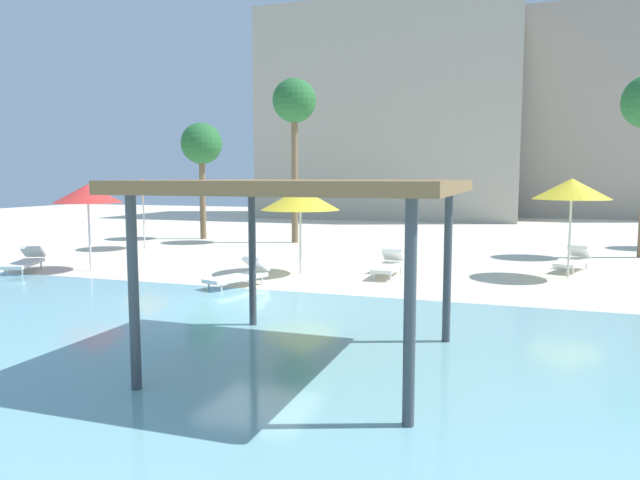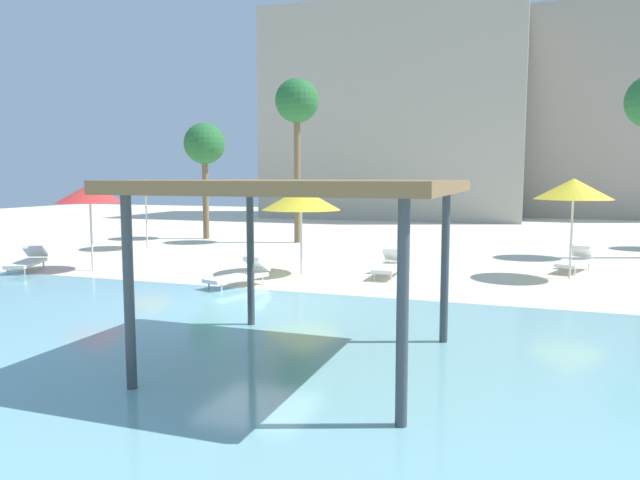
{
  "view_description": "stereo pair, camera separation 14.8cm",
  "coord_description": "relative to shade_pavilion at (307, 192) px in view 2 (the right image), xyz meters",
  "views": [
    {
      "loc": [
        5.46,
        -11.96,
        2.87
      ],
      "look_at": [
        0.75,
        2.0,
        1.3
      ],
      "focal_mm": 33.07,
      "sensor_mm": 36.0,
      "label": 1
    },
    {
      "loc": [
        5.6,
        -11.91,
        2.87
      ],
      "look_at": [
        0.75,
        2.0,
        1.3
      ],
      "focal_mm": 33.07,
      "sensor_mm": 36.0,
      "label": 2
    }
  ],
  "objects": [
    {
      "name": "ground_plane",
      "position": [
        -2.51,
        3.65,
        -2.66
      ],
      "size": [
        80.0,
        80.0,
        0.0
      ],
      "primitive_type": "plane",
      "color": "beige"
    },
    {
      "name": "lagoon_water",
      "position": [
        -2.51,
        -1.6,
        -2.64
      ],
      "size": [
        44.0,
        13.5,
        0.04
      ],
      "primitive_type": "cube",
      "color": "#7AB7C1",
      "rests_on": "ground"
    },
    {
      "name": "shade_pavilion",
      "position": [
        0.0,
        0.0,
        0.0
      ],
      "size": [
        4.37,
        4.37,
        2.83
      ],
      "color": "#42474C",
      "rests_on": "ground"
    },
    {
      "name": "beach_umbrella_red_0",
      "position": [
        -9.48,
        6.44,
        -0.29
      ],
      "size": [
        2.03,
        2.03,
        2.66
      ],
      "color": "silver",
      "rests_on": "ground"
    },
    {
      "name": "beach_umbrella_yellow_1",
      "position": [
        -3.16,
        8.0,
        -0.43
      ],
      "size": [
        2.34,
        2.34,
        2.55
      ],
      "color": "silver",
      "rests_on": "ground"
    },
    {
      "name": "beach_umbrella_orange_2",
      "position": [
        -11.27,
        11.73,
        -0.14
      ],
      "size": [
        1.97,
        1.97,
        2.79
      ],
      "color": "silver",
      "rests_on": "ground"
    },
    {
      "name": "beach_umbrella_yellow_3",
      "position": [
        4.36,
        9.7,
        -0.12
      ],
      "size": [
        2.14,
        2.14,
        2.84
      ],
      "color": "silver",
      "rests_on": "ground"
    },
    {
      "name": "lounge_chair_0",
      "position": [
        -11.24,
        5.67,
        -2.33
      ],
      "size": [
        1.31,
        1.98,
        0.74
      ],
      "rotation": [
        0.0,
        0.0,
        -1.16
      ],
      "color": "white",
      "rests_on": "ground"
    },
    {
      "name": "lounge_chair_1",
      "position": [
        4.62,
        11.22,
        -2.33
      ],
      "size": [
        1.21,
        1.99,
        0.74
      ],
      "rotation": [
        0.0,
        0.0,
        -1.92
      ],
      "color": "white",
      "rests_on": "ground"
    },
    {
      "name": "lounge_chair_2",
      "position": [
        -3.91,
        5.5,
        -2.33
      ],
      "size": [
        1.22,
        1.99,
        0.74
      ],
      "rotation": [
        0.0,
        0.0,
        -1.93
      ],
      "color": "white",
      "rests_on": "ground"
    },
    {
      "name": "lounge_chair_3",
      "position": [
        -0.58,
        8.46,
        -2.33
      ],
      "size": [
        0.6,
        1.9,
        0.74
      ],
      "rotation": [
        0.0,
        0.0,
        -1.57
      ],
      "color": "white",
      "rests_on": "ground"
    },
    {
      "name": "palm_tree_0",
      "position": [
        -6.38,
        15.89,
        3.31
      ],
      "size": [
        1.9,
        1.9,
        7.12
      ],
      "color": "brown",
      "rests_on": "ground"
    },
    {
      "name": "palm_tree_3",
      "position": [
        -11.02,
        15.97,
        1.66
      ],
      "size": [
        1.9,
        1.9,
        5.38
      ],
      "color": "brown",
      "rests_on": "ground"
    },
    {
      "name": "hotel_block_0",
      "position": [
        -5.91,
        34.22,
        4.58
      ],
      "size": [
        17.69,
        9.13,
        14.48
      ],
      "primitive_type": "cube",
      "color": "#B2A893",
      "rests_on": "ground"
    },
    {
      "name": "hotel_block_1",
      "position": [
        8.87,
        41.56,
        4.71
      ],
      "size": [
        16.31,
        11.29,
        14.73
      ],
      "primitive_type": "cube",
      "color": "#9E9384",
      "rests_on": "ground"
    }
  ]
}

